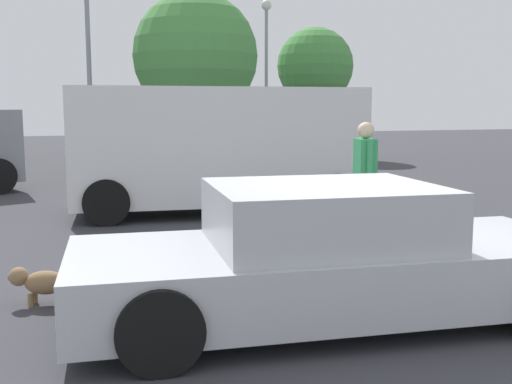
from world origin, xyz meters
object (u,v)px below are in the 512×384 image
van_white (217,146)px  dog (41,282)px  pedestrian (365,171)px  light_post_far (87,15)px  light_post_mid (266,50)px  sedan_foreground (331,258)px

van_white → dog: bearing=-116.9°
dog → pedestrian: bearing=-144.8°
dog → light_post_far: bearing=-80.2°
pedestrian → light_post_mid: size_ratio=0.26×
dog → pedestrian: (4.37, 1.41, 0.79)m
van_white → light_post_mid: bearing=73.2°
light_post_far → pedestrian: bearing=-77.6°
light_post_mid → pedestrian: bearing=-106.9°
sedan_foreground → light_post_mid: bearing=77.4°
dog → light_post_far: size_ratio=0.09×
sedan_foreground → dog: sedan_foreground is taller
dog → pedestrian: size_ratio=0.37×
light_post_mid → sedan_foreground: bearing=-109.7°
sedan_foreground → light_post_far: bearing=99.7°
light_post_far → van_white: bearing=-80.7°
dog → light_post_far: light_post_far is taller
light_post_mid → light_post_far: light_post_far is taller
dog → light_post_mid: 21.73m
light_post_mid → light_post_far: 9.81m
van_white → sedan_foreground: bearing=-89.4°
pedestrian → light_post_mid: bearing=-92.4°
pedestrian → light_post_mid: 18.68m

